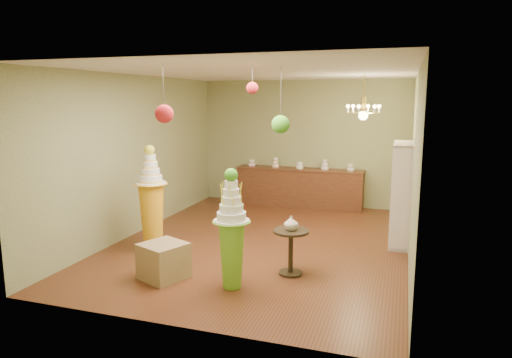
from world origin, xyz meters
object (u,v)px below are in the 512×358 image
(round_table, at_px, (291,246))
(pedestal_green, at_px, (232,239))
(pedestal_orange, at_px, (152,209))
(sideboard, at_px, (299,187))

(round_table, bearing_deg, pedestal_green, -132.52)
(pedestal_orange, xyz_separation_m, sideboard, (1.64, 3.98, -0.26))
(pedestal_green, bearing_deg, sideboard, 92.16)
(sideboard, xyz_separation_m, round_table, (0.84, -4.28, -0.04))
(pedestal_orange, distance_m, round_table, 2.51)
(pedestal_green, xyz_separation_m, pedestal_orange, (-1.83, 1.01, 0.05))
(pedestal_orange, bearing_deg, pedestal_green, -28.89)
(pedestal_green, distance_m, round_table, 1.00)
(sideboard, bearing_deg, pedestal_orange, -112.37)
(pedestal_orange, bearing_deg, round_table, -6.85)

